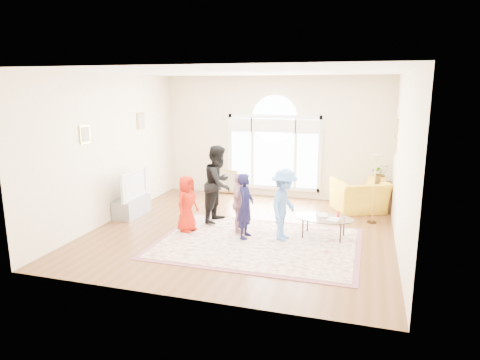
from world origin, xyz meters
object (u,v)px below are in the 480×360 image
(area_rug, at_px, (258,243))
(tv_console, at_px, (132,207))
(armchair, at_px, (360,196))
(television, at_px, (131,184))
(coffee_table, at_px, (324,218))

(area_rug, relative_size, tv_console, 3.60)
(area_rug, distance_m, armchair, 3.32)
(area_rug, distance_m, tv_console, 3.36)
(tv_console, height_order, armchair, armchair)
(television, distance_m, armchair, 5.36)
(armchair, bearing_deg, tv_console, -5.91)
(television, xyz_separation_m, armchair, (5.02, 1.86, -0.37))
(television, relative_size, coffee_table, 0.94)
(tv_console, xyz_separation_m, coffee_table, (4.40, -0.24, 0.19))
(tv_console, distance_m, television, 0.54)
(area_rug, bearing_deg, television, 164.24)
(tv_console, xyz_separation_m, armchair, (5.02, 1.86, 0.17))
(area_rug, relative_size, armchair, 3.09)
(tv_console, height_order, coffee_table, coffee_table)
(television, bearing_deg, tv_console, 180.00)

